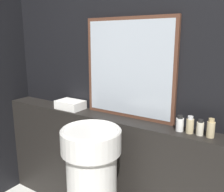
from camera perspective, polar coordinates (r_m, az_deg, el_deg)
wall_back at (r=1.96m, az=3.09°, el=5.24°), size 8.00×0.06×2.50m
vanity_counter at (r=2.11m, az=0.94°, el=-16.97°), size 2.31×0.20×0.92m
pedestal_sink at (r=1.83m, az=-4.59°, el=-20.50°), size 0.40×0.40×0.95m
mirror at (r=1.88m, az=3.86°, el=6.25°), size 0.74×0.03×0.75m
towel_stack at (r=2.19m, az=-9.49°, el=-1.97°), size 0.24×0.16×0.07m
shampoo_bottle at (r=1.71m, az=15.23°, el=-6.16°), size 0.05×0.05×0.11m
conditioner_bottle at (r=1.69m, az=17.39°, el=-6.39°), size 0.05×0.05×0.11m
lotion_bottle at (r=1.68m, az=19.48°, el=-6.88°), size 0.04×0.04×0.10m
body_wash_bottle at (r=1.66m, az=21.64°, el=-6.95°), size 0.05×0.05×0.12m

